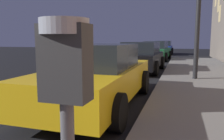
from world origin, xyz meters
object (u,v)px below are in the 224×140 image
object	(u,v)px
car_yellow_cab	(98,75)
car_black	(141,57)
parking_meter	(67,110)
car_green	(156,51)
car_blue	(163,48)

from	to	relation	value
car_yellow_cab	car_black	world-z (taller)	same
parking_meter	car_green	xyz separation A→B (m)	(-1.42, 16.67, -0.54)
parking_meter	car_black	size ratio (longest dim) A/B	0.36
parking_meter	car_green	world-z (taller)	parking_meter
car_black	car_blue	distance (m)	13.69
car_yellow_cab	car_black	size ratio (longest dim) A/B	1.09
car_black	car_green	bearing A→B (deg)	90.02
car_green	car_blue	size ratio (longest dim) A/B	1.03
car_yellow_cab	car_green	bearing A→B (deg)	90.01
car_blue	car_yellow_cab	bearing A→B (deg)	-90.00
car_yellow_cab	car_blue	xyz separation A→B (m)	(-0.00, 19.61, 0.01)
car_blue	car_green	bearing A→B (deg)	-90.02
car_green	car_yellow_cab	bearing A→B (deg)	-89.99
parking_meter	car_green	bearing A→B (deg)	94.86
car_yellow_cab	car_green	xyz separation A→B (m)	(-0.00, 12.59, 0.01)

